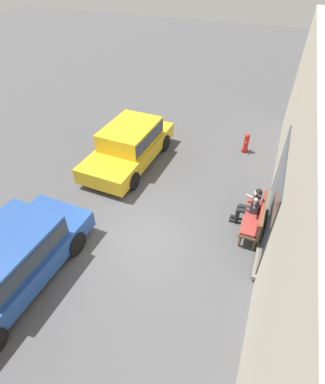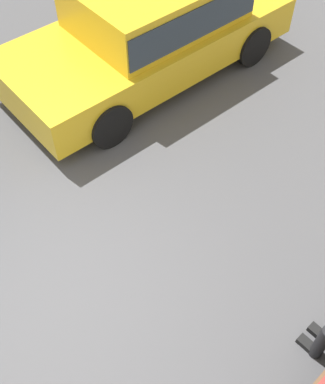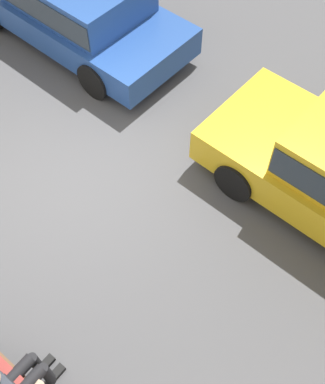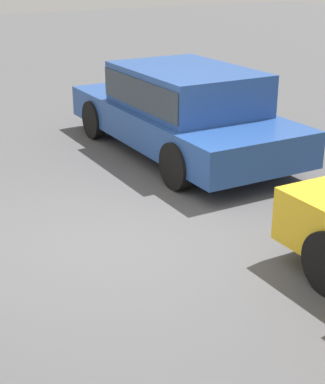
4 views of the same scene
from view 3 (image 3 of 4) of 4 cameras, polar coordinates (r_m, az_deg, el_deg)
ground_plane at (r=7.57m, az=-9.61°, el=1.36°), size 60.00×60.00×0.00m
person_on_phone at (r=5.70m, az=-17.52°, el=-20.67°), size 0.73×0.74×1.38m
parked_car_mid at (r=9.54m, az=-10.32°, el=21.19°), size 4.68×2.12×1.40m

